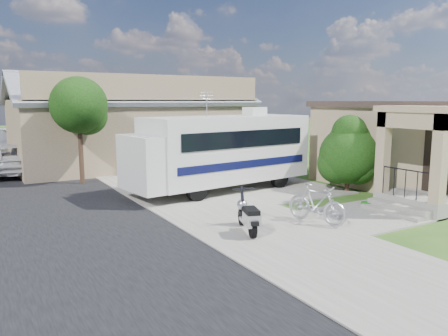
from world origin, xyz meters
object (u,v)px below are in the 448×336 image
motorhome (221,149)px  shrub (348,153)px  scooter (248,216)px  garden_hose (366,205)px  bicycle (316,206)px  pickup_truck (17,159)px

motorhome → shrub: 4.99m
scooter → garden_hose: (5.09, 0.49, -0.42)m
motorhome → bicycle: 5.65m
motorhome → scooter: motorhome is taller
motorhome → shrub: (4.25, -2.61, -0.11)m
shrub → garden_hose: size_ratio=8.73×
scooter → garden_hose: size_ratio=4.78×
scooter → pickup_truck: bearing=126.5°
pickup_truck → scooter: bearing=117.1°
shrub → motorhome: bearing=148.4°
pickup_truck → garden_hose: size_ratio=15.37×
scooter → bicycle: (2.21, -0.21, 0.07)m
bicycle → garden_hose: bicycle is taller
garden_hose → scooter: bearing=-174.5°
motorhome → shrub: size_ratio=2.57×
shrub → scooter: 7.11m
shrub → pickup_truck: bearing=133.8°
motorhome → garden_hose: motorhome is taller
shrub → scooter: shrub is taller
bicycle → pickup_truck: pickup_truck is taller
scooter → pickup_truck: 14.64m
motorhome → garden_hose: 5.84m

